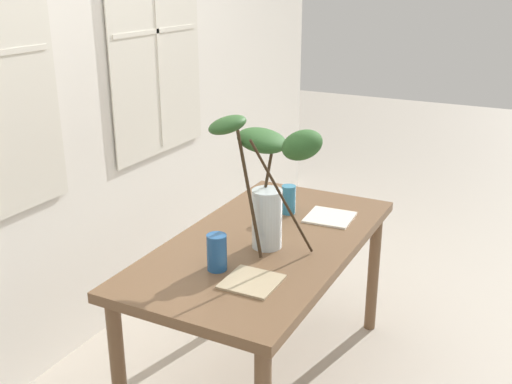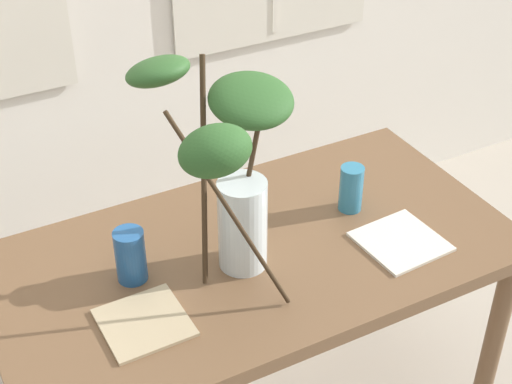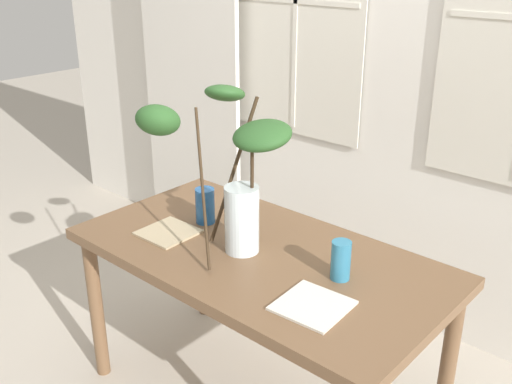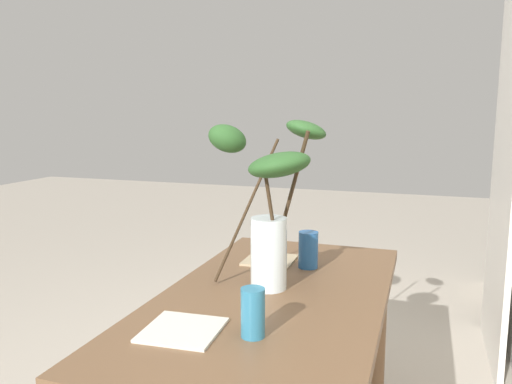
{
  "view_description": "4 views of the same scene",
  "coord_description": "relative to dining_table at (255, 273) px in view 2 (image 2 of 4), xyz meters",
  "views": [
    {
      "loc": [
        -2.19,
        -1.08,
        1.84
      ],
      "look_at": [
        -0.06,
        0.01,
        0.97
      ],
      "focal_mm": 42.57,
      "sensor_mm": 36.0,
      "label": 1
    },
    {
      "loc": [
        -0.77,
        -1.46,
        2.06
      ],
      "look_at": [
        -0.03,
        -0.06,
        0.96
      ],
      "focal_mm": 54.1,
      "sensor_mm": 36.0,
      "label": 2
    },
    {
      "loc": [
        1.29,
        -1.48,
        1.79
      ],
      "look_at": [
        0.02,
        -0.04,
        0.99
      ],
      "focal_mm": 41.44,
      "sensor_mm": 36.0,
      "label": 3
    },
    {
      "loc": [
        1.61,
        0.48,
        1.35
      ],
      "look_at": [
        -0.05,
        -0.08,
        1.07
      ],
      "focal_mm": 35.33,
      "sensor_mm": 36.0,
      "label": 4
    }
  ],
  "objects": [
    {
      "name": "dining_table",
      "position": [
        0.0,
        0.0,
        0.0
      ],
      "size": [
        1.44,
        0.76,
        0.73
      ],
      "color": "brown",
      "rests_on": "ground"
    },
    {
      "name": "vase_with_branches",
      "position": [
        -0.09,
        -0.05,
        0.42
      ],
      "size": [
        0.49,
        0.55,
        0.62
      ],
      "color": "silver",
      "rests_on": "dining_table"
    },
    {
      "name": "drinking_glass_blue_left",
      "position": [
        -0.34,
        0.05,
        0.16
      ],
      "size": [
        0.08,
        0.08,
        0.15
      ],
      "primitive_type": "cylinder",
      "color": "#235693",
      "rests_on": "dining_table"
    },
    {
      "name": "drinking_glass_blue_right",
      "position": [
        0.34,
        0.04,
        0.15
      ],
      "size": [
        0.07,
        0.07,
        0.14
      ],
      "primitive_type": "cylinder",
      "color": "teal",
      "rests_on": "dining_table"
    },
    {
      "name": "plate_square_left",
      "position": [
        -0.37,
        -0.13,
        0.09
      ],
      "size": [
        0.21,
        0.21,
        0.01
      ],
      "primitive_type": "cube",
      "rotation": [
        0.0,
        0.0,
        0.01
      ],
      "color": "tan",
      "rests_on": "dining_table"
    },
    {
      "name": "plate_square_right",
      "position": [
        0.37,
        -0.16,
        0.09
      ],
      "size": [
        0.23,
        0.23,
        0.01
      ],
      "primitive_type": "cube",
      "rotation": [
        0.0,
        0.0,
        0.06
      ],
      "color": "silver",
      "rests_on": "dining_table"
    }
  ]
}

